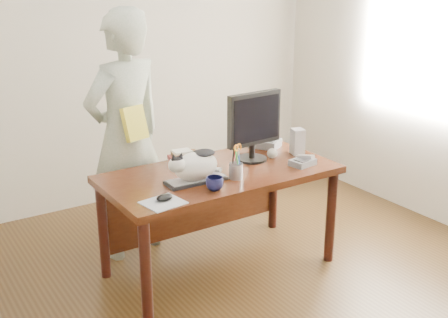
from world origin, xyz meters
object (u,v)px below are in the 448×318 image
Objects in this scene: monitor at (254,123)px; book_stack at (184,156)px; mouse at (164,198)px; phone at (303,162)px; speaker at (297,141)px; calculator at (265,143)px; person at (126,136)px; baseball at (272,153)px; pen_cup at (236,169)px; cat at (194,165)px; desk at (214,187)px; keyboard at (196,180)px; coffee_mug at (215,184)px.

monitor is 2.21× the size of book_stack.
mouse is 0.59× the size of phone.
book_stack is at bearing 172.74° from speaker.
book_stack is (-0.42, 0.28, -0.25)m from monitor.
calculator is 1.07m from person.
person is (-0.89, 0.58, 0.13)m from baseball.
pen_cup is at bearing -156.17° from baseball.
monitor reaches higher than pen_cup.
baseball is at bearing -14.61° from monitor.
book_stack is 0.44m from person.
mouse is 0.40× the size of calculator.
cat reaches higher than baseball.
calculator reaches higher than mouse.
baseball is (0.72, 0.11, -0.08)m from cat.
speaker is at bearing -6.29° from desk.
book_stack is (-0.11, 0.51, -0.03)m from pen_cup.
keyboard is 5.49× the size of baseball.
coffee_mug is 1.49× the size of baseball.
monitor is at bearing 121.95° from phone.
book_stack is at bearing 110.88° from desk.
desk is 0.33m from book_stack.
phone is at bearing -7.03° from keyboard.
baseball is at bearing -147.50° from calculator.
mouse is at bearing -164.28° from baseball.
coffee_mug is (-0.22, -0.36, 0.19)m from desk.
coffee_mug is at bearing -87.68° from book_stack.
coffee_mug is 0.40× the size of calculator.
keyboard is 0.72m from baseball.
baseball is 0.04× the size of person.
monitor is 0.44m from pen_cup.
cat reaches higher than phone.
cat reaches higher than coffee_mug.
cat is 0.92m from calculator.
speaker is (0.37, -0.05, -0.19)m from monitor.
pen_cup reaches higher than keyboard.
cat is 0.95m from speaker.
desk is 8.49× the size of phone.
cat is 0.82m from phone.
coffee_mug reaches higher than book_stack.
pen_cup reaches higher than speaker.
cat is 1.43× the size of calculator.
keyboard is 3.69× the size of coffee_mug.
cat is 0.74m from baseball.
monitor is 0.97m from mouse.
keyboard is at bearing -169.72° from monitor.
phone is at bearing -27.92° from desk.
book_stack is at bearing 151.10° from baseball.
cat is 2.06× the size of speaker.
cat is 0.20m from coffee_mug.
book_stack is 0.82× the size of calculator.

